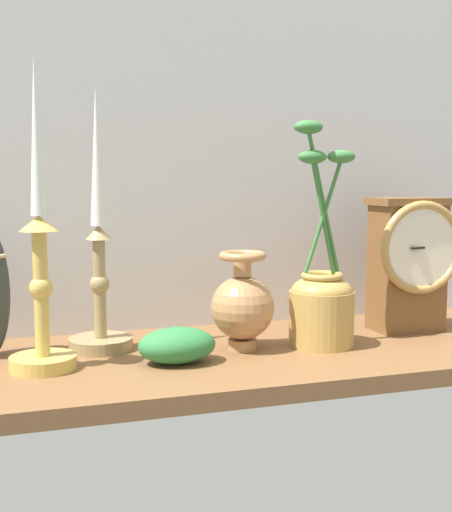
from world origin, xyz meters
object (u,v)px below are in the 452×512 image
Objects in this scene: candlestick_tall_left at (40,276)px; mantel_clock at (409,261)px; brass_vase_jar at (322,298)px; brass_vase_bulbous at (243,305)px; candlestick_tall_center at (99,274)px.

mantel_clock is at bearing 4.94° from candlestick_tall_left.
brass_vase_jar is (-18.11, -4.77, -4.39)cm from mantel_clock.
candlestick_tall_center is at bearing 161.92° from brass_vase_bulbous.
candlestick_tall_center is 2.64× the size of brass_vase_bulbous.
candlestick_tall_left is at bearing -136.82° from candlestick_tall_center.
mantel_clock is 0.66× the size of brass_vase_jar.
candlestick_tall_center is 21.39cm from brass_vase_bulbous.
candlestick_tall_center is at bearing 166.42° from brass_vase_jar.
candlestick_tall_left is 11.81cm from candlestick_tall_center.
candlestick_tall_left is 1.07× the size of candlestick_tall_center.
candlestick_tall_center is (8.56, 8.04, -1.24)cm from candlestick_tall_left.
brass_vase_bulbous is (19.88, -6.49, -4.50)cm from candlestick_tall_center.
candlestick_tall_left reaches higher than brass_vase_jar.
brass_vase_jar is (40.58, 0.30, -5.20)cm from candlestick_tall_left.
brass_vase_jar is at bearing -5.86° from brass_vase_bulbous.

